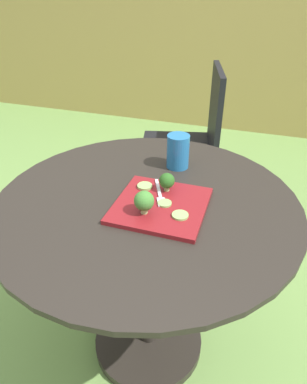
{
  "coord_description": "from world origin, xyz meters",
  "views": [
    {
      "loc": [
        0.3,
        -0.83,
        1.32
      ],
      "look_at": [
        0.03,
        -0.01,
        0.77
      ],
      "focal_mm": 32.09,
      "sensor_mm": 36.0,
      "label": 1
    }
  ],
  "objects_px": {
    "salad_plate": "(161,205)",
    "patio_chair": "(194,134)",
    "fork": "(160,195)",
    "drinking_glass": "(178,153)"
  },
  "relations": [
    {
      "from": "salad_plate",
      "to": "fork",
      "type": "xyz_separation_m",
      "value": [
        -0.02,
        0.04,
        0.01
      ]
    },
    {
      "from": "drinking_glass",
      "to": "patio_chair",
      "type": "bearing_deg",
      "value": 97.14
    },
    {
      "from": "drinking_glass",
      "to": "fork",
      "type": "height_order",
      "value": "drinking_glass"
    },
    {
      "from": "patio_chair",
      "to": "fork",
      "type": "height_order",
      "value": "patio_chair"
    },
    {
      "from": "fork",
      "to": "drinking_glass",
      "type": "bearing_deg",
      "value": 90.93
    },
    {
      "from": "patio_chair",
      "to": "drinking_glass",
      "type": "relative_size",
      "value": 7.49
    },
    {
      "from": "salad_plate",
      "to": "fork",
      "type": "height_order",
      "value": "fork"
    },
    {
      "from": "patio_chair",
      "to": "drinking_glass",
      "type": "distance_m",
      "value": 0.83
    },
    {
      "from": "salad_plate",
      "to": "patio_chair",
      "type": "bearing_deg",
      "value": 96.36
    },
    {
      "from": "patio_chair",
      "to": "salad_plate",
      "type": "relative_size",
      "value": 3.39
    }
  ]
}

